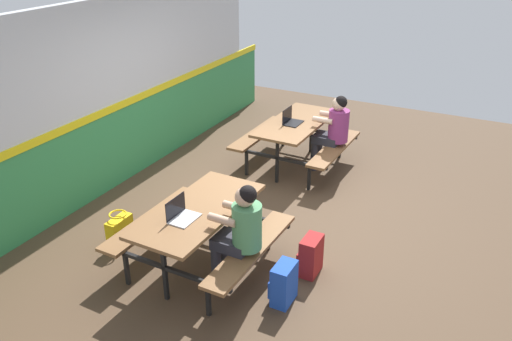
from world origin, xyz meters
The scene contains 11 objects.
ground_plane centered at (0.00, 0.00, -0.01)m, with size 10.00×10.00×0.02m, color #4C3826.
accent_backdrop centered at (0.00, 2.30, 1.25)m, with size 8.00×0.14×2.60m.
picnic_table_left centered at (-1.44, 0.10, 0.57)m, with size 1.65×1.58×0.74m.
picnic_table_right centered at (1.44, 0.21, 0.57)m, with size 1.65×1.58×0.74m.
student_nearer centered at (-1.54, -0.46, 0.71)m, with size 0.37×0.53×1.21m.
student_further centered at (1.53, -0.35, 0.71)m, with size 0.37×0.53×1.21m.
laptop_silver centered at (-1.69, 0.14, 0.79)m, with size 0.32×0.23×0.22m.
laptop_dark centered at (1.34, 0.25, 0.79)m, with size 0.32×0.23×0.22m.
backpack_dark centered at (-1.56, -0.96, 0.22)m, with size 0.30×0.22×0.44m.
tote_bag_bright centered at (-1.52, 1.17, 0.19)m, with size 0.34×0.21×0.43m.
satchel_spare centered at (-1.00, -1.02, 0.22)m, with size 0.30×0.22×0.44m.
Camera 1 is at (-5.39, -2.61, 3.50)m, focal length 36.44 mm.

